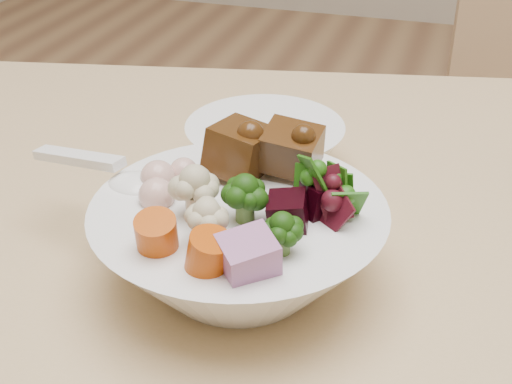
% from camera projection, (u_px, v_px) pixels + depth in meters
% --- Properties ---
extents(food_bowl, '(0.23, 0.23, 0.12)m').
position_uv_depth(food_bowl, '(242.00, 238.00, 0.55)').
color(food_bowl, white).
rests_on(food_bowl, dining_table).
extents(soup_spoon, '(0.14, 0.06, 0.03)m').
position_uv_depth(soup_spoon, '(122.00, 178.00, 0.58)').
color(soup_spoon, white).
rests_on(soup_spoon, food_bowl).
extents(side_bowl, '(0.16, 0.16, 0.05)m').
position_uv_depth(side_bowl, '(265.00, 149.00, 0.71)').
color(side_bowl, white).
rests_on(side_bowl, dining_table).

